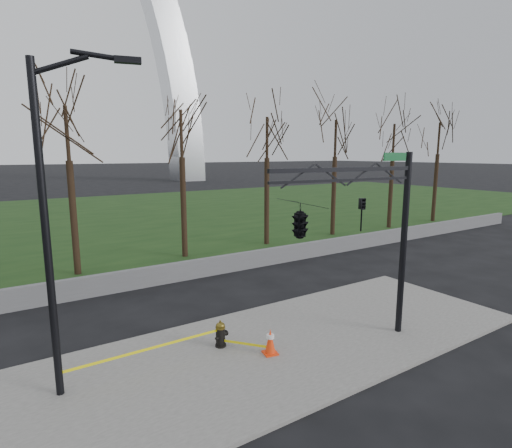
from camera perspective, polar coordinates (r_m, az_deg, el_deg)
ground at (r=12.87m, az=1.65°, el=-17.58°), size 500.00×500.00×0.00m
sidewalk at (r=12.85m, az=1.65°, el=-17.38°), size 18.00×6.00×0.10m
grass_strip at (r=40.35m, az=-23.35°, el=0.66°), size 120.00×40.00×0.06m
guardrail at (r=19.36m, az=-12.03°, el=-6.80°), size 60.00×0.30×0.90m
tree_row at (r=23.21m, az=-10.34°, el=7.03°), size 50.89×4.00×9.68m
fire_hydrant at (r=12.85m, az=-5.00°, el=-15.27°), size 0.52×0.34×0.83m
traffic_cone at (r=12.38m, az=2.02°, el=-16.23°), size 0.47×0.47×0.78m
street_light at (r=10.33m, az=-26.55°, el=1.93°), size 2.35×0.77×8.21m
traffic_signal_mast at (r=11.49m, az=9.42°, el=0.79°), size 5.08×2.52×6.00m
caution_tape at (r=12.10m, az=-11.33°, el=-16.73°), size 5.50×1.22×0.43m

